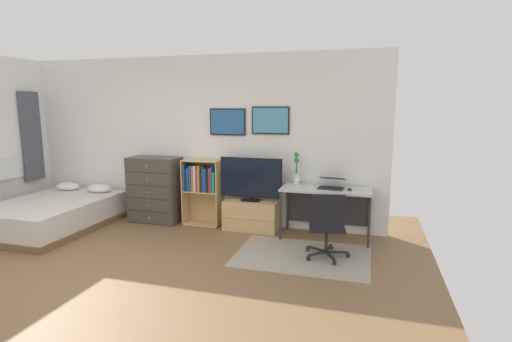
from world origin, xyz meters
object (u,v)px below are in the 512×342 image
object	(u,v)px
dresser	(155,190)
desk	(327,197)
bed	(53,214)
bamboo_vase	(296,170)
television	(251,179)
office_chair	(327,224)
tv_stand	(251,215)
computer_mouse	(350,189)
wine_glass	(298,179)
bookshelf	(201,185)
laptop	(332,184)

from	to	relation	value
dresser	desk	size ratio (longest dim) A/B	0.84
bed	bamboo_vase	distance (m)	3.89
television	office_chair	distance (m)	1.56
desk	bamboo_vase	world-z (taller)	bamboo_vase
tv_stand	computer_mouse	bearing A→B (deg)	-4.65
dresser	wine_glass	bearing A→B (deg)	-3.59
tv_stand	wine_glass	distance (m)	1.00
bed	wine_glass	distance (m)	3.89
dresser	computer_mouse	size ratio (longest dim) A/B	10.35
bookshelf	bamboo_vase	bearing A→B (deg)	2.01
bookshelf	bamboo_vase	distance (m)	1.56
wine_glass	laptop	bearing A→B (deg)	17.95
office_chair	television	bearing A→B (deg)	135.81
computer_mouse	wine_glass	distance (m)	0.74
television	laptop	distance (m)	1.22
bookshelf	tv_stand	bearing A→B (deg)	-2.74
tv_stand	laptop	size ratio (longest dim) A/B	2.02
tv_stand	wine_glass	world-z (taller)	wine_glass
bookshelf	tv_stand	world-z (taller)	bookshelf
bed	laptop	bearing A→B (deg)	10.10
office_chair	bookshelf	bearing A→B (deg)	146.63
tv_stand	bookshelf	bearing A→B (deg)	177.26
office_chair	wine_glass	distance (m)	0.98
bookshelf	bed	bearing A→B (deg)	-159.09
wine_glass	computer_mouse	bearing A→B (deg)	3.64
computer_mouse	tv_stand	bearing A→B (deg)	175.35
television	computer_mouse	bearing A→B (deg)	-3.79
laptop	computer_mouse	distance (m)	0.28
bookshelf	office_chair	xyz separation A→B (m)	(2.11, -0.93, -0.20)
bookshelf	computer_mouse	xyz separation A→B (m)	(2.33, -0.16, 0.10)
office_chair	computer_mouse	size ratio (longest dim) A/B	8.27
bookshelf	computer_mouse	bearing A→B (deg)	-3.95
computer_mouse	wine_glass	world-z (taller)	wine_glass
bookshelf	office_chair	size ratio (longest dim) A/B	1.23
tv_stand	television	distance (m)	0.57
tv_stand	wine_glass	size ratio (longest dim) A/B	4.65
desk	wine_glass	xyz separation A→B (m)	(-0.40, -0.16, 0.27)
bed	tv_stand	world-z (taller)	bed
bamboo_vase	tv_stand	bearing A→B (deg)	-172.05
bed	office_chair	distance (m)	4.30
bamboo_vase	wine_glass	world-z (taller)	bamboo_vase
office_chair	wine_glass	size ratio (longest dim) A/B	4.78
computer_mouse	bamboo_vase	bearing A→B (deg)	164.94
tv_stand	wine_glass	bearing A→B (deg)	-12.51
dresser	laptop	xyz separation A→B (m)	(2.88, 0.00, 0.26)
bed	office_chair	size ratio (longest dim) A/B	2.32
bookshelf	desk	distance (m)	2.00
bed	tv_stand	distance (m)	3.14
bookshelf	desk	size ratio (longest dim) A/B	0.82
dresser	laptop	bearing A→B (deg)	0.00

